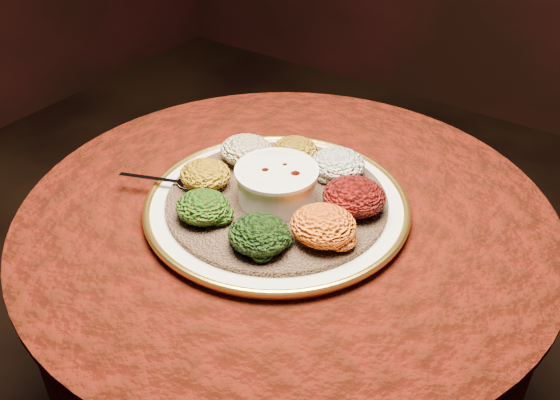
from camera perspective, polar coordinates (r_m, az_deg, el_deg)
The scene contains 13 objects.
table at distance 1.23m, azimuth 0.52°, elevation -7.68°, with size 0.96×0.96×0.73m.
platter at distance 1.10m, azimuth -0.30°, elevation -0.49°, with size 0.47×0.47×0.02m.
injera at distance 1.10m, azimuth -0.30°, elevation -0.03°, with size 0.39×0.39×0.01m, color brown.
stew_bowl at distance 1.08m, azimuth -0.31°, elevation 1.70°, with size 0.14×0.14×0.06m.
spoon at distance 1.14m, azimuth -8.94°, elevation 1.60°, with size 0.15×0.07×0.01m.
portion_ayib at distance 1.15m, azimuth 5.34°, elevation 3.31°, with size 0.10×0.10×0.05m, color silver.
portion_kitfo at distance 1.06m, azimuth 6.79°, elevation 0.34°, with size 0.11×0.10×0.05m, color black.
portion_tikil at distance 0.99m, azimuth 3.99°, elevation -2.35°, with size 0.11×0.10×0.05m, color #B9700F.
portion_gomen at distance 0.98m, azimuth -1.89°, elevation -3.16°, with size 0.10×0.10×0.05m, color black.
portion_mixveg at distance 1.04m, azimuth -7.05°, elevation -0.63°, with size 0.09×0.09×0.04m, color #A9230A.
portion_kik at distance 1.12m, azimuth -6.86°, elevation 2.34°, with size 0.09×0.09×0.04m, color #B47D0F.
portion_timatim at distance 1.19m, azimuth -3.08°, elevation 4.55°, with size 0.10×0.10×0.05m, color maroon.
portion_shiro at distance 1.19m, azimuth 1.40°, elevation 4.62°, with size 0.09×0.08×0.04m, color #8E6611.
Camera 1 is at (0.50, -0.74, 1.39)m, focal length 40.00 mm.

